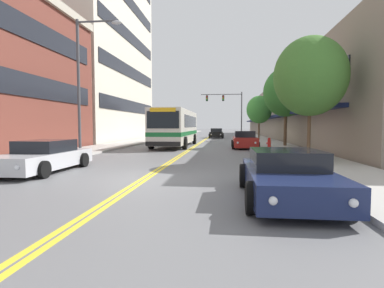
{
  "coord_description": "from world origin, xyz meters",
  "views": [
    {
      "loc": [
        2.79,
        -9.85,
        1.83
      ],
      "look_at": [
        -0.48,
        18.62,
        0.07
      ],
      "focal_mm": 28.0,
      "sensor_mm": 36.0,
      "label": 1
    }
  ],
  "objects": [
    {
      "name": "street_tree_right_far",
      "position": [
        6.65,
        26.55,
        3.74
      ],
      "size": [
        2.98,
        2.98,
        5.25
      ],
      "color": "brown",
      "rests_on": "sidewalk_right"
    },
    {
      "name": "car_silver_parked_left_mid",
      "position": [
        -4.45,
        1.28,
        0.58
      ],
      "size": [
        2.11,
        4.86,
        1.25
      ],
      "color": "#B7B7BC",
      "rests_on": "ground_plane"
    },
    {
      "name": "centre_line",
      "position": [
        0.0,
        37.0,
        0.0
      ],
      "size": [
        0.34,
        106.0,
        0.01
      ],
      "color": "yellow",
      "rests_on": "ground_plane"
    },
    {
      "name": "traffic_signal_mast",
      "position": [
        3.04,
        38.89,
        5.15
      ],
      "size": [
        6.64,
        0.38,
        7.22
      ],
      "color": "#47474C",
      "rests_on": "ground_plane"
    },
    {
      "name": "car_navy_parked_right_foreground",
      "position": [
        4.29,
        -2.25,
        0.58
      ],
      "size": [
        2.18,
        4.59,
        1.22
      ],
      "color": "#19234C",
      "rests_on": "ground_plane"
    },
    {
      "name": "sidewalk_left",
      "position": [
        -7.14,
        37.0,
        0.07
      ],
      "size": [
        3.28,
        106.0,
        0.14
      ],
      "color": "#B2ADA5",
      "rests_on": "ground_plane"
    },
    {
      "name": "fire_hydrant",
      "position": [
        5.95,
        12.77,
        0.54
      ],
      "size": [
        0.32,
        0.24,
        0.8
      ],
      "color": "red",
      "rests_on": "sidewalk_right"
    },
    {
      "name": "car_black_moving_lead",
      "position": [
        1.32,
        35.07,
        0.67
      ],
      "size": [
        2.17,
        4.49,
        1.44
      ],
      "color": "black",
      "rests_on": "ground_plane"
    },
    {
      "name": "storefront_row_right",
      "position": [
        13.01,
        37.0,
        3.82
      ],
      "size": [
        9.1,
        68.0,
        7.64
      ],
      "color": "gray",
      "rests_on": "ground_plane"
    },
    {
      "name": "city_bus",
      "position": [
        -1.69,
        16.72,
        1.78
      ],
      "size": [
        2.93,
        11.3,
        3.15
      ],
      "color": "silver",
      "rests_on": "ground_plane"
    },
    {
      "name": "office_tower_left",
      "position": [
        -15.02,
        26.67,
        14.77
      ],
      "size": [
        12.08,
        20.93,
        29.53
      ],
      "color": "beige",
      "rests_on": "ground_plane"
    },
    {
      "name": "street_tree_right_mid",
      "position": [
        7.78,
        16.41,
        4.66
      ],
      "size": [
        3.78,
        3.78,
        6.61
      ],
      "color": "brown",
      "rests_on": "sidewalk_right"
    },
    {
      "name": "ground_plane",
      "position": [
        0.0,
        37.0,
        0.0
      ],
      "size": [
        240.0,
        240.0,
        0.0
      ],
      "primitive_type": "plane",
      "color": "slate"
    },
    {
      "name": "sidewalk_right",
      "position": [
        7.14,
        37.0,
        0.07
      ],
      "size": [
        3.28,
        106.0,
        0.14
      ],
      "color": "#B2ADA5",
      "rests_on": "ground_plane"
    },
    {
      "name": "car_white_parked_left_near",
      "position": [
        -4.35,
        30.56,
        0.6
      ],
      "size": [
        2.06,
        4.93,
        1.31
      ],
      "color": "white",
      "rests_on": "ground_plane"
    },
    {
      "name": "car_red_parked_right_mid",
      "position": [
        4.28,
        14.94,
        0.65
      ],
      "size": [
        2.11,
        4.87,
        1.4
      ],
      "color": "maroon",
      "rests_on": "ground_plane"
    },
    {
      "name": "street_lamp_left_near",
      "position": [
        -4.92,
        5.92,
        4.57
      ],
      "size": [
        2.57,
        0.28,
        7.59
      ],
      "color": "#47474C",
      "rests_on": "ground_plane"
    },
    {
      "name": "street_tree_right_near",
      "position": [
        6.82,
        5.41,
        4.22
      ],
      "size": [
        3.49,
        3.49,
        6.0
      ],
      "color": "brown",
      "rests_on": "sidewalk_right"
    }
  ]
}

